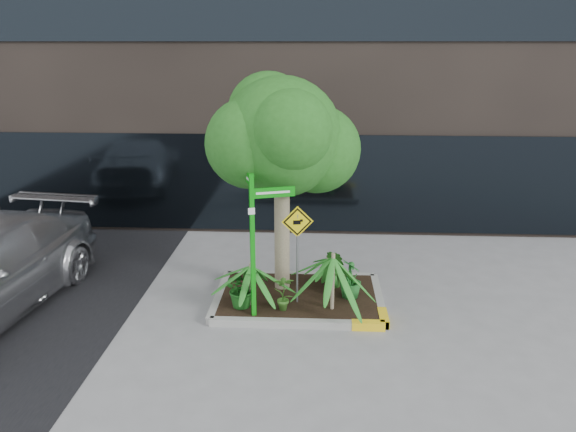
{
  "coord_description": "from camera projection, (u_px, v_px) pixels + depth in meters",
  "views": [
    {
      "loc": [
        0.53,
        -9.97,
        4.98
      ],
      "look_at": [
        -0.01,
        0.2,
        1.82
      ],
      "focal_mm": 35.0,
      "sensor_mm": 36.0,
      "label": 1
    }
  ],
  "objects": [
    {
      "name": "palm_front",
      "position": [
        333.0,
        257.0,
        10.33
      ],
      "size": [
        1.26,
        1.26,
        1.4
      ],
      "color": "tan",
      "rests_on": "ground"
    },
    {
      "name": "shrub_a",
      "position": [
        242.0,
        288.0,
        10.62
      ],
      "size": [
        0.95,
        0.95,
        0.76
      ],
      "primitive_type": "imported",
      "rotation": [
        0.0,
        0.0,
        0.56
      ],
      "color": "#1A5D1A",
      "rests_on": "planter"
    },
    {
      "name": "street_sign_post",
      "position": [
        255.0,
        232.0,
        9.98
      ],
      "size": [
        0.99,
        0.81,
        2.82
      ],
      "rotation": [
        0.0,
        0.0,
        0.3
      ],
      "color": "#0D9711",
      "rests_on": "ground"
    },
    {
      "name": "palm_left",
      "position": [
        251.0,
        266.0,
        10.58
      ],
      "size": [
        0.96,
        0.96,
        1.06
      ],
      "color": "tan",
      "rests_on": "ground"
    },
    {
      "name": "ground",
      "position": [
        288.0,
        307.0,
        11.01
      ],
      "size": [
        80.0,
        80.0,
        0.0
      ],
      "primitive_type": "plane",
      "color": "gray",
      "rests_on": "ground"
    },
    {
      "name": "palm_back",
      "position": [
        328.0,
        259.0,
        11.52
      ],
      "size": [
        0.7,
        0.7,
        0.77
      ],
      "color": "tan",
      "rests_on": "ground"
    },
    {
      "name": "shrub_d",
      "position": [
        335.0,
        268.0,
        11.44
      ],
      "size": [
        0.62,
        0.62,
        0.83
      ],
      "primitive_type": "imported",
      "rotation": [
        0.0,
        0.0,
        5.19
      ],
      "color": "#215A1A",
      "rests_on": "planter"
    },
    {
      "name": "shrub_b",
      "position": [
        351.0,
        279.0,
        11.0
      ],
      "size": [
        0.57,
        0.57,
        0.78
      ],
      "primitive_type": "imported",
      "rotation": [
        0.0,
        0.0,
        1.96
      ],
      "color": "#1D6223",
      "rests_on": "planter"
    },
    {
      "name": "planter",
      "position": [
        300.0,
        297.0,
        11.23
      ],
      "size": [
        3.35,
        2.36,
        0.15
      ],
      "color": "#9E9E99",
      "rests_on": "ground"
    },
    {
      "name": "cattle_sign",
      "position": [
        297.0,
        238.0,
        10.5
      ],
      "size": [
        0.59,
        0.12,
        1.95
      ],
      "rotation": [
        0.0,
        0.0,
        0.16
      ],
      "color": "slate",
      "rests_on": "ground"
    },
    {
      "name": "shrub_c",
      "position": [
        284.0,
        292.0,
        10.49
      ],
      "size": [
        0.4,
        0.4,
        0.71
      ],
      "primitive_type": "imported",
      "rotation": [
        0.0,
        0.0,
        3.19
      ],
      "color": "#397323",
      "rests_on": "planter"
    },
    {
      "name": "tree",
      "position": [
        282.0,
        137.0,
        10.69
      ],
      "size": [
        2.97,
        2.64,
        4.46
      ],
      "color": "tan",
      "rests_on": "ground"
    }
  ]
}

